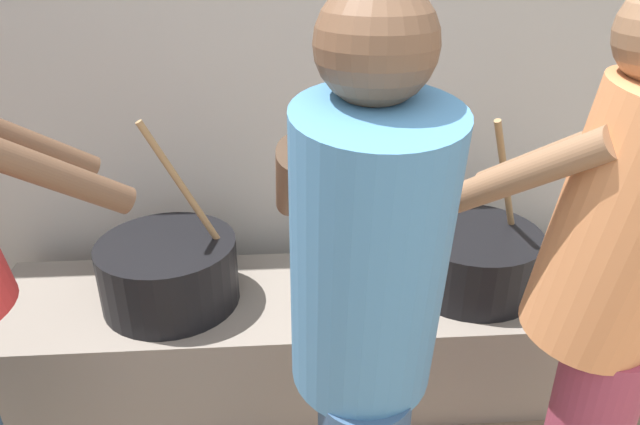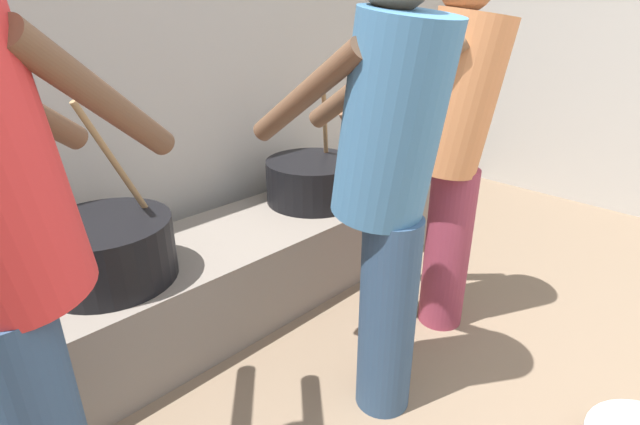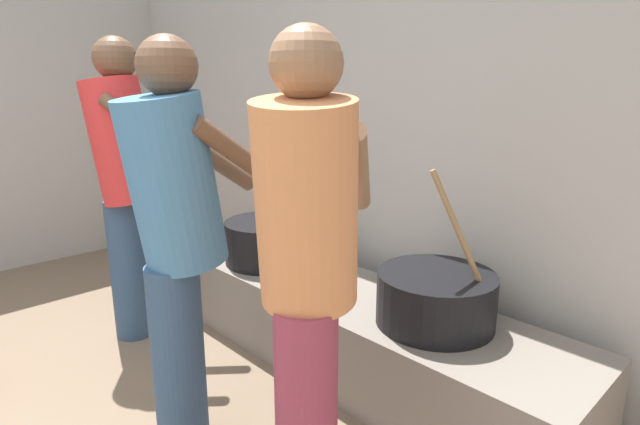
{
  "view_description": "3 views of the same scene",
  "coord_description": "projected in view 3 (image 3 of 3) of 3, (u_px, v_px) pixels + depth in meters",
  "views": [
    {
      "loc": [
        -0.12,
        0.09,
        1.63
      ],
      "look_at": [
        -0.02,
        1.58,
        0.9
      ],
      "focal_mm": 32.29,
      "sensor_mm": 36.0,
      "label": 1
    },
    {
      "loc": [
        -1.11,
        0.2,
        1.37
      ],
      "look_at": [
        -0.25,
        1.05,
        0.86
      ],
      "focal_mm": 26.62,
      "sensor_mm": 36.0,
      "label": 2
    },
    {
      "loc": [
        1.67,
        0.2,
        1.4
      ],
      "look_at": [
        0.3,
        1.52,
        0.92
      ],
      "focal_mm": 28.11,
      "sensor_mm": 36.0,
      "label": 3
    }
  ],
  "objects": [
    {
      "name": "cook_in_blue_shirt",
      "position": [
        177.0,
        228.0,
        1.83
      ],
      "size": [
        0.35,
        0.66,
        1.57
      ],
      "color": "navy",
      "rests_on": "ground_plane"
    },
    {
      "name": "cooking_pot_main",
      "position": [
        268.0,
        241.0,
        2.9
      ],
      "size": [
        0.49,
        0.49,
        0.7
      ],
      "color": "black",
      "rests_on": "hearth_ledge"
    },
    {
      "name": "block_enclosure_rear",
      "position": [
        403.0,
        143.0,
        2.74
      ],
      "size": [
        5.8,
        0.2,
        2.19
      ],
      "primitive_type": "cube",
      "color": "#ADA8A0",
      "rests_on": "ground_plane"
    },
    {
      "name": "cooking_pot_secondary",
      "position": [
        436.0,
        298.0,
        2.14
      ],
      "size": [
        0.5,
        0.5,
        0.68
      ],
      "color": "black",
      "rests_on": "hearth_ledge"
    },
    {
      "name": "cook_in_orange_shirt",
      "position": [
        307.0,
        260.0,
        1.5
      ],
      "size": [
        0.65,
        0.71,
        1.56
      ],
      "color": "#8C3347",
      "rests_on": "ground_plane"
    },
    {
      "name": "hearth_ledge",
      "position": [
        338.0,
        324.0,
        2.6
      ],
      "size": [
        2.49,
        0.6,
        0.4
      ],
      "primitive_type": "cube",
      "color": "slate",
      "rests_on": "ground_plane"
    },
    {
      "name": "cook_in_red_shirt",
      "position": [
        125.0,
        174.0,
        2.67
      ],
      "size": [
        0.74,
        0.64,
        1.65
      ],
      "color": "navy",
      "rests_on": "ground_plane"
    }
  ]
}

